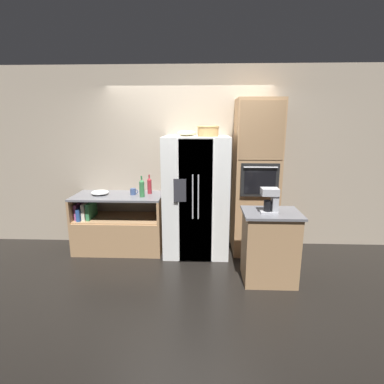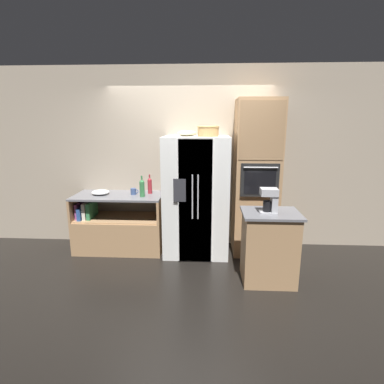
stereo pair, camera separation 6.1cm
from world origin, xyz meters
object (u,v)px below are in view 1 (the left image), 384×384
Objects in this scene: wicker_basket at (208,131)px; fruit_bowl at (187,133)px; bottle_tall at (149,185)px; mixing_bowl at (100,192)px; bottle_short at (142,188)px; coffee_maker at (271,199)px; mug at (133,192)px; wall_oven at (256,178)px; refrigerator at (196,196)px.

fruit_bowl is (-0.31, 0.10, -0.04)m from wicker_basket.
bottle_tall is 1.13× the size of mixing_bowl.
coffee_maker is at bearing -25.29° from bottle_short.
fruit_bowl reaches higher than bottle_short.
wicker_basket reaches higher than mug.
wall_oven reaches higher than mug.
coffee_maker reaches higher than mixing_bowl.
refrigerator reaches higher than coffee_maker.
bottle_tall is (-0.89, 0.17, -0.83)m from wicker_basket.
wicker_basket is 1.19× the size of mixing_bowl.
fruit_bowl reaches higher than mug.
mixing_bowl is (-0.75, -0.11, -0.09)m from bottle_tall.
bottle_short is 1.04× the size of coffee_maker.
wicker_basket is at bearing 131.41° from coffee_maker.
refrigerator is 0.98m from wicker_basket.
coffee_maker is (1.64, -1.02, 0.06)m from bottle_tall.
refrigerator is 6.72× the size of mixing_bowl.
wicker_basket is 1.37m from coffee_maker.
mug is at bearing -179.59° from fruit_bowl.
mug is 0.40× the size of coffee_maker.
refrigerator is 0.97m from mug.
fruit_bowl is at bearing 161.84° from wicker_basket.
wicker_basket reaches higher than fruit_bowl.
bottle_short is at bearing -39.32° from mug.
mixing_bowl is 2.56m from coffee_maker.
wall_oven is 2.37m from mixing_bowl.
mixing_bowl is at bearing 159.03° from coffee_maker.
coffee_maker is (1.71, -0.81, 0.05)m from bottle_short.
fruit_bowl is (-0.14, 0.09, 0.92)m from refrigerator.
wicker_basket is at bearing 2.21° from bottle_short.
wall_oven is 1.22m from fruit_bowl.
mixing_bowl is at bearing 177.95° from refrigerator.
bottle_short is (-1.69, -0.12, -0.13)m from wall_oven.
mug is (-0.82, -0.01, -0.88)m from fruit_bowl.
coffee_maker is at bearing -48.59° from wicker_basket.
wall_oven is 8.72× the size of mixing_bowl.
refrigerator is at bearing -4.82° from mug.
wicker_basket is at bearing -2.34° from mixing_bowl.
bottle_short is at bearing -176.33° from refrigerator.
fruit_bowl is 1.04m from bottle_short.
fruit_bowl is 1.60m from coffee_maker.
mug is (-0.24, -0.08, -0.08)m from bottle_tall.
wicker_basket is 1.46m from mug.
wall_oven reaches higher than wicker_basket.
bottle_tall is at bearing 148.08° from coffee_maker.
refrigerator is 1.27m from coffee_maker.
mixing_bowl is 0.87× the size of coffee_maker.
mug is 0.47× the size of mixing_bowl.
bottle_tall reaches higher than mug.
bottle_short is at bearing -175.76° from wall_oven.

